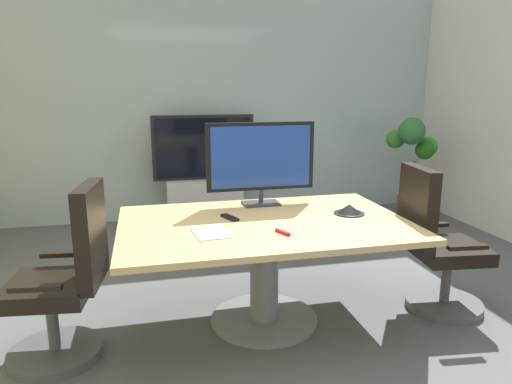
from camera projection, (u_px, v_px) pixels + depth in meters
The scene contains 12 objects.
ground_plane at pixel (267, 328), 3.25m from camera, with size 7.12×7.12×0.00m, color #515459.
wall_back_glass_partition at pixel (206, 102), 5.77m from camera, with size 6.12×0.10×2.89m, color #9EB2B7.
conference_table at pixel (264, 246), 3.23m from camera, with size 1.95×1.27×0.74m.
office_chair_left at pixel (66, 288), 2.81m from camera, with size 0.62×0.60×1.09m.
office_chair_right at pixel (436, 252), 3.43m from camera, with size 0.62×0.60×1.09m.
tv_monitor at pixel (261, 159), 3.57m from camera, with size 0.84×0.18×0.64m.
wall_display_unit at pixel (204, 187), 5.64m from camera, with size 1.20×0.36×1.31m.
potted_plant at pixel (413, 157), 5.66m from camera, with size 0.64×0.59×1.28m.
conference_phone at pixel (349, 210), 3.37m from camera, with size 0.22×0.22×0.07m.
remote_control at pixel (230, 217), 3.25m from camera, with size 0.05×0.17×0.02m, color black.
whiteboard_marker at pixel (283, 232), 2.92m from camera, with size 0.13×0.02×0.02m, color red.
paper_notepad at pixel (210, 232), 2.94m from camera, with size 0.21×0.30×0.01m, color white.
Camera 1 is at (-0.76, -2.86, 1.66)m, focal length 32.79 mm.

